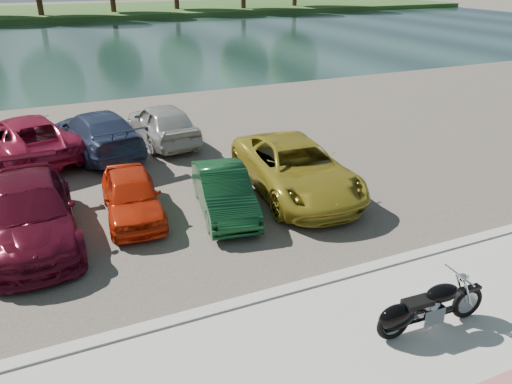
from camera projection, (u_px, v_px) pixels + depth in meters
ground at (393, 339)px, 9.11m from camera, size 200.00×200.00×0.00m
promenade at (432, 374)px, 8.26m from camera, size 60.00×6.00×0.10m
kerb at (334, 278)px, 10.74m from camera, size 60.00×0.30×0.14m
parking_lot at (202, 151)px, 18.25m from camera, size 60.00×18.00×0.04m
river at (94, 45)px, 42.37m from camera, size 120.00×40.00×0.00m
far_bank at (63, 12)px, 68.85m from camera, size 120.00×24.00×0.60m
motorcycle at (422, 309)px, 8.99m from camera, size 2.33×0.75×1.05m
car_3 at (30, 212)px, 12.05m from camera, size 2.14×5.10×1.47m
car_4 at (132, 195)px, 13.23m from camera, size 1.71×3.69×1.22m
car_5 at (224, 191)px, 13.47m from camera, size 1.89×3.86×1.22m
car_6 at (296, 168)px, 14.61m from camera, size 2.94×5.66×1.52m
car_10 at (25, 137)px, 17.21m from camera, size 3.92×5.96×1.52m
car_11 at (98, 132)px, 17.76m from camera, size 3.02×5.49×1.51m
car_12 at (162, 123)px, 18.82m from camera, size 2.16×4.57×1.51m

